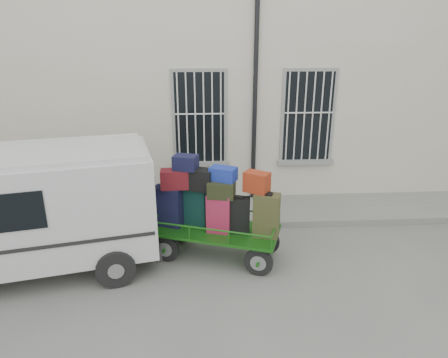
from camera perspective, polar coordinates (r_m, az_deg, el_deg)
ground at (r=7.94m, az=-0.13°, el=-11.70°), size 80.00×80.00×0.00m
building at (r=12.32m, az=-1.70°, el=14.37°), size 24.00×5.15×6.00m
sidewalk at (r=9.85m, az=-0.89°, el=-4.67°), size 24.00×1.70×0.15m
luggage_cart at (r=7.63m, az=-1.50°, el=-4.25°), size 2.82×1.79×2.04m
van at (r=7.91m, az=-26.74°, el=-3.43°), size 4.85×2.85×2.29m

